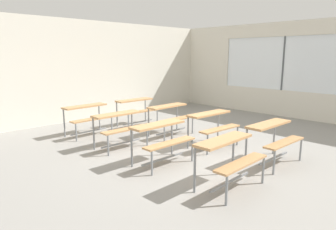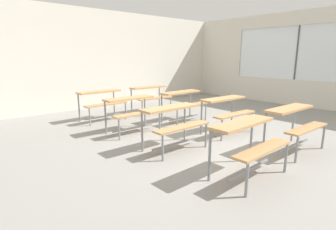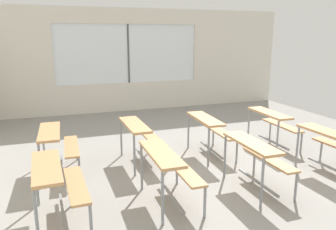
{
  "view_description": "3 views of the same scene",
  "coord_description": "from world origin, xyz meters",
  "px_view_note": "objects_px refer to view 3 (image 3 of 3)",
  "views": [
    {
      "loc": [
        -4.44,
        -3.93,
        1.98
      ],
      "look_at": [
        -0.07,
        0.58,
        0.72
      ],
      "focal_mm": 32.15,
      "sensor_mm": 36.0,
      "label": 1
    },
    {
      "loc": [
        -3.8,
        -3.3,
        1.6
      ],
      "look_at": [
        -0.91,
        0.03,
        0.6
      ],
      "focal_mm": 28.0,
      "sensor_mm": 36.0,
      "label": 2
    },
    {
      "loc": [
        -4.64,
        2.66,
        2.21
      ],
      "look_at": [
        0.92,
        0.7,
        0.78
      ],
      "focal_mm": 35.01,
      "sensor_mm": 36.0,
      "label": 3
    }
  ],
  "objects_px": {
    "desk_bench_r2c1": "(141,133)",
    "desk_bench_r3c0": "(57,178)",
    "desk_bench_r1c0": "(257,153)",
    "desk_bench_r0c0": "(333,142)",
    "desk_bench_r1c1": "(210,126)",
    "desk_bench_r3c1": "(57,140)",
    "desk_bench_r0c1": "(273,120)",
    "desk_bench_r2c0": "(169,164)"
  },
  "relations": [
    {
      "from": "desk_bench_r2c0",
      "to": "desk_bench_r3c0",
      "type": "distance_m",
      "value": 1.41
    },
    {
      "from": "desk_bench_r2c1",
      "to": "desk_bench_r3c1",
      "type": "xyz_separation_m",
      "value": [
        0.04,
        1.39,
        0.0
      ]
    },
    {
      "from": "desk_bench_r1c0",
      "to": "desk_bench_r0c0",
      "type": "bearing_deg",
      "value": -88.19
    },
    {
      "from": "desk_bench_r2c0",
      "to": "desk_bench_r3c0",
      "type": "relative_size",
      "value": 0.99
    },
    {
      "from": "desk_bench_r0c0",
      "to": "desk_bench_r2c0",
      "type": "height_order",
      "value": "same"
    },
    {
      "from": "desk_bench_r2c0",
      "to": "desk_bench_r3c0",
      "type": "xyz_separation_m",
      "value": [
        0.02,
        1.41,
        0.0
      ]
    },
    {
      "from": "desk_bench_r2c1",
      "to": "desk_bench_r3c1",
      "type": "bearing_deg",
      "value": 87.87
    },
    {
      "from": "desk_bench_r0c1",
      "to": "desk_bench_r3c0",
      "type": "distance_m",
      "value": 4.4
    },
    {
      "from": "desk_bench_r3c0",
      "to": "desk_bench_r1c0",
      "type": "bearing_deg",
      "value": -93.12
    },
    {
      "from": "desk_bench_r1c1",
      "to": "desk_bench_r0c0",
      "type": "bearing_deg",
      "value": -132.89
    },
    {
      "from": "desk_bench_r1c1",
      "to": "desk_bench_r1c0",
      "type": "bearing_deg",
      "value": -177.23
    },
    {
      "from": "desk_bench_r0c1",
      "to": "desk_bench_r1c1",
      "type": "xyz_separation_m",
      "value": [
        0.01,
        1.4,
        0.0
      ]
    },
    {
      "from": "desk_bench_r1c0",
      "to": "desk_bench_r2c1",
      "type": "bearing_deg",
      "value": 41.57
    },
    {
      "from": "desk_bench_r1c0",
      "to": "desk_bench_r2c1",
      "type": "xyz_separation_m",
      "value": [
        1.53,
        1.34,
        0.0
      ]
    },
    {
      "from": "desk_bench_r2c0",
      "to": "desk_bench_r2c1",
      "type": "height_order",
      "value": "same"
    },
    {
      "from": "desk_bench_r2c1",
      "to": "desk_bench_r3c0",
      "type": "bearing_deg",
      "value": 135.6
    },
    {
      "from": "desk_bench_r1c0",
      "to": "desk_bench_r2c1",
      "type": "distance_m",
      "value": 2.04
    },
    {
      "from": "desk_bench_r3c1",
      "to": "desk_bench_r0c0",
      "type": "bearing_deg",
      "value": -108.48
    },
    {
      "from": "desk_bench_r1c0",
      "to": "desk_bench_r3c1",
      "type": "bearing_deg",
      "value": 60.52
    },
    {
      "from": "desk_bench_r0c1",
      "to": "desk_bench_r3c0",
      "type": "xyz_separation_m",
      "value": [
        -1.45,
        4.16,
        0.0
      ]
    },
    {
      "from": "desk_bench_r0c0",
      "to": "desk_bench_r3c0",
      "type": "xyz_separation_m",
      "value": [
        0.02,
        4.2,
        0.0
      ]
    },
    {
      "from": "desk_bench_r2c0",
      "to": "desk_bench_r2c1",
      "type": "xyz_separation_m",
      "value": [
        1.5,
        -0.02,
        0.0
      ]
    },
    {
      "from": "desk_bench_r0c0",
      "to": "desk_bench_r2c1",
      "type": "xyz_separation_m",
      "value": [
        1.5,
        2.78,
        0.0
      ]
    },
    {
      "from": "desk_bench_r0c0",
      "to": "desk_bench_r3c0",
      "type": "bearing_deg",
      "value": 88.73
    },
    {
      "from": "desk_bench_r0c0",
      "to": "desk_bench_r1c1",
      "type": "xyz_separation_m",
      "value": [
        1.47,
        1.45,
        0.0
      ]
    },
    {
      "from": "desk_bench_r2c0",
      "to": "desk_bench_r3c0",
      "type": "height_order",
      "value": "same"
    },
    {
      "from": "desk_bench_r2c1",
      "to": "desk_bench_r3c1",
      "type": "distance_m",
      "value": 1.39
    },
    {
      "from": "desk_bench_r1c0",
      "to": "desk_bench_r0c1",
      "type": "bearing_deg",
      "value": -42.57
    },
    {
      "from": "desk_bench_r2c1",
      "to": "desk_bench_r1c0",
      "type": "bearing_deg",
      "value": -139.52
    },
    {
      "from": "desk_bench_r0c1",
      "to": "desk_bench_r2c0",
      "type": "height_order",
      "value": "same"
    },
    {
      "from": "desk_bench_r0c0",
      "to": "desk_bench_r1c0",
      "type": "height_order",
      "value": "same"
    },
    {
      "from": "desk_bench_r3c0",
      "to": "desk_bench_r2c1",
      "type": "bearing_deg",
      "value": -45.84
    },
    {
      "from": "desk_bench_r1c0",
      "to": "desk_bench_r2c0",
      "type": "relative_size",
      "value": 1.0
    },
    {
      "from": "desk_bench_r0c0",
      "to": "desk_bench_r3c1",
      "type": "height_order",
      "value": "same"
    },
    {
      "from": "desk_bench_r0c0",
      "to": "desk_bench_r0c1",
      "type": "xyz_separation_m",
      "value": [
        1.46,
        0.04,
        0.0
      ]
    },
    {
      "from": "desk_bench_r2c1",
      "to": "desk_bench_r3c0",
      "type": "height_order",
      "value": "same"
    },
    {
      "from": "desk_bench_r1c0",
      "to": "desk_bench_r1c1",
      "type": "relative_size",
      "value": 0.98
    },
    {
      "from": "desk_bench_r0c0",
      "to": "desk_bench_r1c1",
      "type": "height_order",
      "value": "same"
    },
    {
      "from": "desk_bench_r3c0",
      "to": "desk_bench_r1c1",
      "type": "bearing_deg",
      "value": -64.23
    },
    {
      "from": "desk_bench_r0c1",
      "to": "desk_bench_r2c1",
      "type": "bearing_deg",
      "value": 90.85
    },
    {
      "from": "desk_bench_r3c0",
      "to": "desk_bench_r3c1",
      "type": "relative_size",
      "value": 1.0
    },
    {
      "from": "desk_bench_r0c1",
      "to": "desk_bench_r3c0",
      "type": "bearing_deg",
      "value": 110.79
    }
  ]
}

